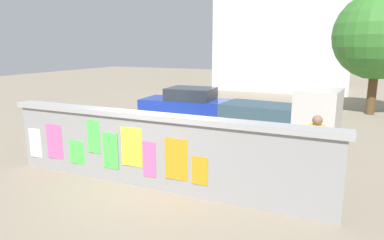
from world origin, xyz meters
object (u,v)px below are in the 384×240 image
object	(u,v)px
car_parked	(188,103)
person_walking	(316,143)
auto_rickshaw_truck	(285,117)
motorcycle	(149,135)
bicycle_near	(233,167)
tree_roadside	(378,36)

from	to	relation	value
car_parked	person_walking	xyz separation A→B (m)	(5.58, -5.12, 0.26)
auto_rickshaw_truck	motorcycle	bearing A→B (deg)	-147.07
motorcycle	car_parked	bearing A→B (deg)	100.04
car_parked	person_walking	bearing A→B (deg)	-42.57
motorcycle	bicycle_near	xyz separation A→B (m)	(3.08, -1.31, -0.10)
auto_rickshaw_truck	car_parked	distance (m)	4.84
bicycle_near	tree_roadside	world-z (taller)	tree_roadside
bicycle_near	person_walking	xyz separation A→B (m)	(1.72, 0.58, 0.62)
auto_rickshaw_truck	motorcycle	world-z (taller)	auto_rickshaw_truck
auto_rickshaw_truck	motorcycle	xyz separation A→B (m)	(-3.60, -2.33, -0.44)
motorcycle	auto_rickshaw_truck	bearing A→B (deg)	32.93
auto_rickshaw_truck	bicycle_near	bearing A→B (deg)	-98.17
car_parked	bicycle_near	world-z (taller)	car_parked
auto_rickshaw_truck	bicycle_near	xyz separation A→B (m)	(-0.52, -3.64, -0.54)
motorcycle	person_walking	distance (m)	4.88
motorcycle	tree_roadside	world-z (taller)	tree_roadside
auto_rickshaw_truck	person_walking	bearing A→B (deg)	-68.63
auto_rickshaw_truck	motorcycle	size ratio (longest dim) A/B	1.99
bicycle_near	tree_roadside	bearing A→B (deg)	72.45
motorcycle	person_walking	size ratio (longest dim) A/B	1.16
motorcycle	tree_roadside	distance (m)	11.53
motorcycle	bicycle_near	bearing A→B (deg)	-23.06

